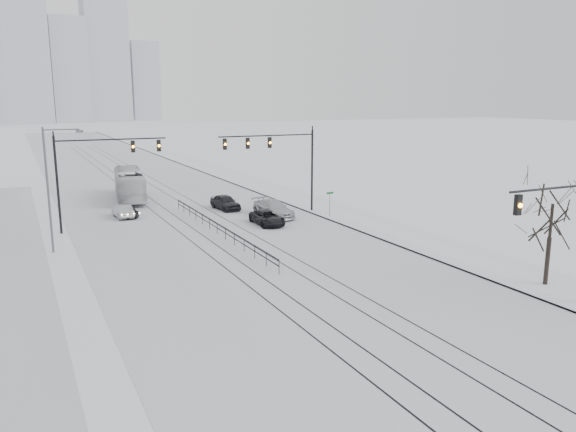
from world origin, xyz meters
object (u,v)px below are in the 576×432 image
Objects in this scene: box_truck at (130,185)px; sedan_sb_inner at (126,211)px; sedan_nb_right at (273,209)px; bare_tree at (552,212)px; sedan_nb_far at (225,202)px; sedan_nb_front at (267,218)px; traffic_mast_near at (569,226)px; sedan_sb_outer at (122,211)px.

sedan_sb_inner is at bearing 85.00° from box_truck.
sedan_nb_right is (12.49, -5.99, 0.17)m from sedan_sb_inner.
bare_tree reaches higher than box_truck.
sedan_nb_far is 12.62m from box_truck.
bare_tree reaches higher than sedan_nb_front.
bare_tree is (2.41, 3.00, -0.07)m from traffic_mast_near.
sedan_nb_far is at bearing 106.27° from bare_tree.
sedan_nb_far is (-0.95, 8.30, 0.12)m from sedan_nb_front.
box_truck is at bearing 115.46° from sedan_nb_front.
bare_tree is 32.31m from sedan_nb_far.
box_truck reaches higher than sedan_nb_far.
bare_tree is at bearing 117.49° from sedan_sb_outer.
sedan_nb_front is 0.37× the size of box_truck.
sedan_nb_right is at bearing 145.92° from sedan_sb_inner.
traffic_mast_near reaches higher than sedan_nb_right.
sedan_nb_far is at bearing 97.20° from sedan_nb_front.
traffic_mast_near is 26.42m from sedan_nb_front.
sedan_sb_inner is 9.91m from box_truck.
sedan_nb_right is at bearing 56.81° from sedan_nb_front.
sedan_nb_front is 1.02× the size of sedan_nb_far.
traffic_mast_near reaches higher than bare_tree.
sedan_sb_outer reaches higher than sedan_nb_front.
sedan_nb_far is at bearing 173.47° from sedan_sb_outer.
traffic_mast_near is 46.20m from box_truck.
bare_tree is 36.81m from sedan_sb_outer.
sedan_nb_right is 0.45× the size of box_truck.
sedan_sb_inner is 0.96× the size of sedan_sb_outer.
sedan_sb_outer is (-19.00, 31.29, -3.87)m from bare_tree.
sedan_nb_right reaches higher than sedan_sb_outer.
box_truck is (-10.34, 15.61, 0.88)m from sedan_nb_right.
sedan_sb_inner is at bearing 115.38° from traffic_mast_near.
sedan_nb_right is (1.86, 2.77, 0.17)m from sedan_nb_front.
sedan_nb_far reaches higher than sedan_sb_outer.
box_truck is at bearing 107.82° from traffic_mast_near.
bare_tree is at bearing 51.24° from traffic_mast_near.
bare_tree is 26.29m from sedan_nb_right.
bare_tree reaches higher than sedan_nb_far.
traffic_mast_near is 1.29× the size of sedan_nb_right.
box_truck is at bearing -108.25° from sedan_sb_outer.
bare_tree is at bearing -80.08° from sedan_nb_far.
sedan_nb_far reaches higher than sedan_nb_front.
sedan_sb_inner is 0.33m from sedan_sb_outer.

